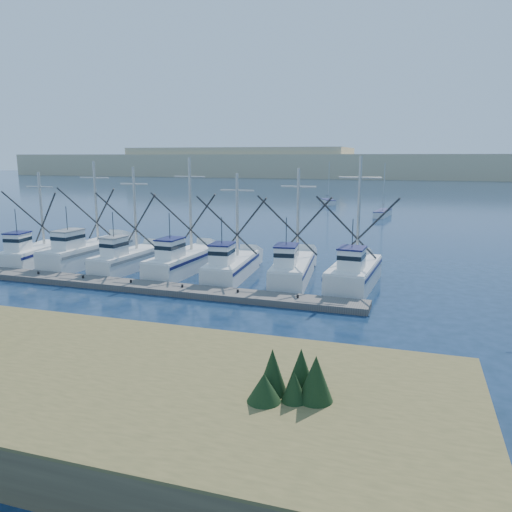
{
  "coord_description": "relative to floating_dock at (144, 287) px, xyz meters",
  "views": [
    {
      "loc": [
        9.36,
        -24.12,
        9.07
      ],
      "look_at": [
        -0.83,
        8.0,
        2.33
      ],
      "focal_mm": 35.0,
      "sensor_mm": 36.0,
      "label": 1
    }
  ],
  "objects": [
    {
      "name": "floating_dock",
      "position": [
        0.0,
        0.0,
        0.0
      ],
      "size": [
        30.9,
        2.7,
        0.41
      ],
      "primitive_type": "cube",
      "rotation": [
        0.0,
        0.0,
        -0.02
      ],
      "color": "#5F5A55",
      "rests_on": "ground"
    },
    {
      "name": "dune_ridge",
      "position": [
        8.21,
        204.56,
        4.79
      ],
      "size": [
        360.0,
        60.0,
        10.0
      ],
      "primitive_type": "cube",
      "color": "tan",
      "rests_on": "ground"
    },
    {
      "name": "sailboat_far",
      "position": [
        1.73,
        66.27,
        0.3
      ],
      "size": [
        3.74,
        5.56,
        8.1
      ],
      "rotation": [
        0.0,
        0.0,
        0.44
      ],
      "color": "silver",
      "rests_on": "ground"
    },
    {
      "name": "ground",
      "position": [
        8.21,
        -5.44,
        -0.21
      ],
      "size": [
        500.0,
        500.0,
        0.0
      ],
      "primitive_type": "plane",
      "color": "#0C1F34",
      "rests_on": "ground"
    },
    {
      "name": "sailboat_near",
      "position": [
        13.05,
        48.98,
        0.29
      ],
      "size": [
        2.49,
        6.32,
        8.1
      ],
      "rotation": [
        0.0,
        0.0,
        -0.14
      ],
      "color": "silver",
      "rests_on": "ground"
    },
    {
      "name": "trawler_fleet",
      "position": [
        0.38,
        5.17,
        0.77
      ],
      "size": [
        30.49,
        9.49,
        9.12
      ],
      "color": "silver",
      "rests_on": "ground"
    }
  ]
}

